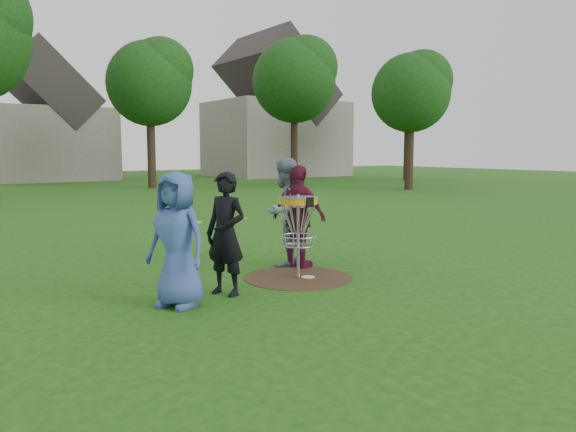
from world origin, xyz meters
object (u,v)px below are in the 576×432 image
player_maroon (299,217)px  player_black (226,234)px  disc_golf_basket (298,217)px  player_blue (177,240)px  player_grey (285,212)px

player_maroon → player_black: bearing=96.2°
player_black → disc_golf_basket: 1.52m
player_blue → player_black: player_blue is taller
disc_golf_basket → player_maroon: bearing=54.1°
player_blue → player_grey: 3.09m
player_black → player_grey: size_ratio=0.92×
player_blue → disc_golf_basket: (2.32, 0.50, 0.11)m
player_maroon → disc_golf_basket: 0.83m
player_maroon → disc_golf_basket: player_maroon is taller
player_blue → player_grey: (2.71, 1.49, 0.07)m
disc_golf_basket → player_black: bearing=-168.6°
disc_golf_basket → player_blue: bearing=-167.9°
player_black → disc_golf_basket: size_ratio=1.30×
player_grey → disc_golf_basket: bearing=44.7°
player_black → player_maroon: bearing=91.3°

